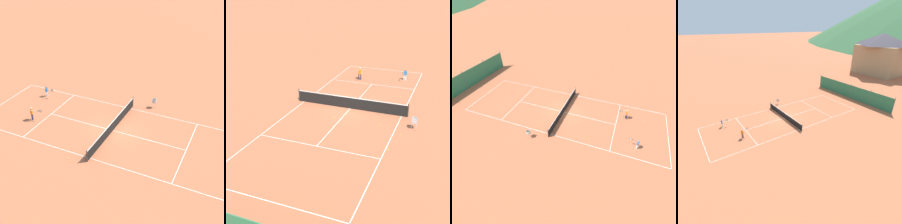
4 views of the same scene
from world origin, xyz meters
The scene contains 16 objects.
ground_plane centered at (0.00, 0.00, 0.00)m, with size 600.00×600.00×0.00m, color #B7603D.
court_line_markings centered at (0.00, 0.00, 0.00)m, with size 8.25×23.85×0.01m.
tennis_net centered at (0.00, 0.00, 0.50)m, with size 9.18×0.08×1.06m.
windscreen_fence_far centered at (0.00, 15.50, 1.31)m, with size 17.28×0.08×2.90m.
player_near_service centered at (1.53, -7.31, 0.75)m, with size 0.46×1.10×1.29m.
player_far_baseline centered at (-2.75, -8.76, 0.67)m, with size 0.39×0.98×1.14m.
tennis_ball_alley_right centered at (-3.24, -4.05, 0.03)m, with size 0.07×0.07×0.07m, color #CCE033.
tennis_ball_alley_left centered at (0.52, 2.14, 0.03)m, with size 0.07×0.07×0.07m, color #CCE033.
tennis_ball_by_net_right centered at (-2.94, 2.11, 0.03)m, with size 0.07×0.07×0.07m, color #CCE033.
tennis_ball_far_corner centered at (-4.27, 5.24, 0.03)m, with size 0.07×0.07×0.07m, color #CCE033.
tennis_ball_mid_court centered at (1.87, -9.46, 0.03)m, with size 0.07×0.07×0.07m, color #CCE033.
tennis_ball_service_box centered at (5.04, -1.20, 0.03)m, with size 0.07×0.07×0.07m, color #CCE033.
tennis_ball_near_corner centered at (-4.60, 3.05, 0.03)m, with size 0.07×0.07×0.07m, color #CCE033.
tennis_ball_by_net_left centered at (4.81, -1.53, 0.03)m, with size 0.07×0.07×0.07m, color #CCE033.
ball_hopper centered at (-5.29, 1.92, 0.66)m, with size 0.36×0.36×0.89m.
alpine_chalet centered at (-8.50, 38.10, 5.82)m, with size 13.00×10.00×11.20m.
Camera 4 is at (20.61, -12.73, 13.12)m, focal length 28.00 mm.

